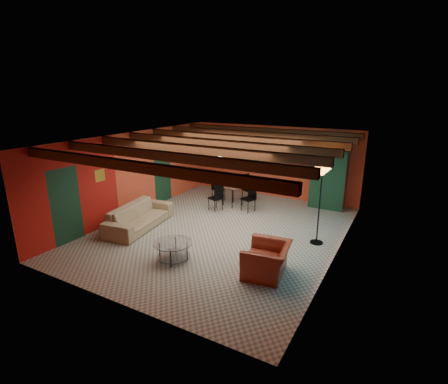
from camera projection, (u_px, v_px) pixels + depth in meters
The scene contains 11 objects.
room at pixel (222, 151), 9.35m from camera, with size 6.52×8.01×2.71m.
sofa at pixel (139, 216), 10.13m from camera, with size 2.41×0.94×0.70m, color #907B5C.
armchair at pixel (267, 260), 7.53m from camera, with size 1.09×0.96×0.71m, color maroon.
coffee_table at pixel (173, 251), 8.18m from camera, with size 0.94×0.94×0.48m, color white, non-canonical shape.
dining_table at pixel (233, 192), 12.02m from camera, with size 1.94×1.94×1.01m, color silver, non-canonical shape.
armoire at pixel (329, 180), 11.72m from camera, with size 1.13×0.56×1.99m, color brown.
floor_lamp at pixel (319, 206), 8.88m from camera, with size 0.43×0.43×2.09m, color black, non-canonical shape.
ceiling_fan at pixel (220, 151), 9.25m from camera, with size 1.50×1.50×0.44m, color #472614, non-canonical shape.
painting at pixel (251, 152), 13.19m from camera, with size 1.05×0.03×0.65m, color black.
potted_plant at pixel (332, 144), 11.36m from camera, with size 0.44×0.38×0.49m, color #26661E.
vase at pixel (233, 175), 11.85m from camera, with size 0.19×0.19×0.20m, color orange.
Camera 1 is at (4.55, -7.97, 3.97)m, focal length 27.24 mm.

